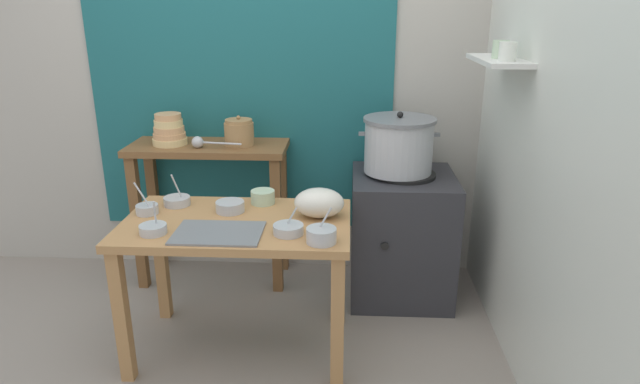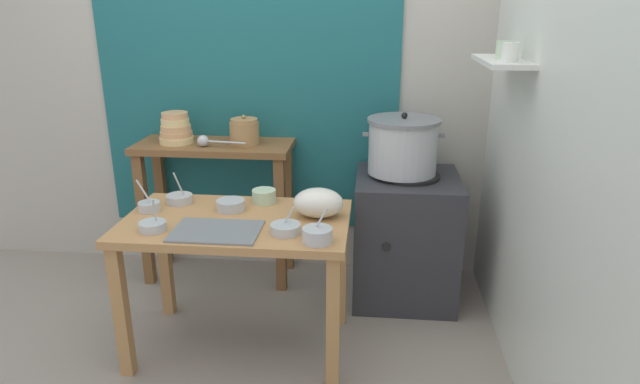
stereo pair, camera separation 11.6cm
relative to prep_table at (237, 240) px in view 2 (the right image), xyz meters
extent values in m
plane|color=gray|center=(0.01, -0.06, -0.61)|extent=(9.00, 9.00, 0.00)
cube|color=#B2ADA3|center=(0.11, 1.04, 0.69)|extent=(4.40, 0.10, 2.60)
cube|color=#1E6066|center=(-0.14, 0.98, 0.74)|extent=(1.90, 0.02, 2.10)
cube|color=silver|center=(1.41, 0.14, 0.69)|extent=(0.10, 3.20, 2.60)
cube|color=silver|center=(1.26, 0.34, 0.84)|extent=(0.20, 0.56, 0.02)
cylinder|color=silver|center=(1.26, 0.19, 0.90)|extent=(0.08, 0.08, 0.09)
cylinder|color=#B7D1AD|center=(1.26, 0.31, 0.90)|extent=(0.08, 0.08, 0.08)
cube|color=#B27F4C|center=(0.00, 0.00, 0.09)|extent=(1.10, 0.66, 0.04)
cube|color=#B27F4C|center=(-0.50, -0.28, -0.27)|extent=(0.06, 0.06, 0.68)
cube|color=#B27F4C|center=(0.50, -0.28, -0.27)|extent=(0.06, 0.06, 0.68)
cube|color=#B27F4C|center=(-0.50, 0.28, -0.27)|extent=(0.06, 0.06, 0.68)
cube|color=#B27F4C|center=(0.50, 0.28, -0.27)|extent=(0.06, 0.06, 0.68)
cube|color=brown|center=(-0.32, 0.77, 0.27)|extent=(0.96, 0.40, 0.04)
cube|color=brown|center=(-0.75, 0.62, -0.18)|extent=(0.06, 0.06, 0.86)
cube|color=brown|center=(0.11, 0.62, -0.18)|extent=(0.06, 0.06, 0.86)
cube|color=brown|center=(-0.75, 0.92, -0.18)|extent=(0.06, 0.06, 0.86)
cube|color=brown|center=(0.11, 0.92, -0.18)|extent=(0.06, 0.06, 0.86)
cube|color=#2D2D33|center=(0.86, 0.64, -0.23)|extent=(0.60, 0.60, 0.76)
cylinder|color=black|center=(0.86, 0.64, 0.16)|extent=(0.36, 0.36, 0.02)
cylinder|color=black|center=(0.74, 0.33, -0.16)|extent=(0.04, 0.02, 0.04)
cylinder|color=#B7BABF|center=(0.82, 0.66, 0.32)|extent=(0.39, 0.39, 0.30)
cylinder|color=slate|center=(0.82, 0.66, 0.48)|extent=(0.42, 0.42, 0.02)
sphere|color=black|center=(0.82, 0.66, 0.51)|extent=(0.04, 0.04, 0.04)
cube|color=slate|center=(0.61, 0.66, 0.39)|extent=(0.04, 0.02, 0.02)
cube|color=slate|center=(1.04, 0.66, 0.39)|extent=(0.04, 0.02, 0.02)
cylinder|color=#A37A4C|center=(-0.13, 0.77, 0.36)|extent=(0.18, 0.18, 0.14)
cylinder|color=#A37A4C|center=(-0.13, 0.77, 0.44)|extent=(0.16, 0.16, 0.02)
sphere|color=#A37A4C|center=(-0.13, 0.77, 0.46)|extent=(0.02, 0.02, 0.02)
cylinder|color=#E5C684|center=(-0.55, 0.76, 0.31)|extent=(0.21, 0.21, 0.04)
cylinder|color=tan|center=(-0.55, 0.76, 0.35)|extent=(0.20, 0.20, 0.03)
cylinder|color=tan|center=(-0.55, 0.76, 0.38)|extent=(0.18, 0.18, 0.04)
cylinder|color=#E5C684|center=(-0.55, 0.76, 0.42)|extent=(0.17, 0.17, 0.04)
cylinder|color=tan|center=(-0.55, 0.76, 0.46)|extent=(0.16, 0.16, 0.04)
sphere|color=#B7BABF|center=(-0.36, 0.68, 0.33)|extent=(0.07, 0.07, 0.07)
cylinder|color=#B7BABF|center=(-0.21, 0.66, 0.33)|extent=(0.24, 0.04, 0.01)
cube|color=slate|center=(-0.05, -0.17, 0.12)|extent=(0.40, 0.28, 0.01)
ellipsoid|color=silver|center=(0.40, 0.07, 0.18)|extent=(0.25, 0.18, 0.15)
cylinder|color=#B7D1AD|center=(0.09, 0.24, 0.15)|extent=(0.13, 0.13, 0.07)
cylinder|color=maroon|center=(0.09, 0.24, 0.17)|extent=(0.11, 0.11, 0.01)
cylinder|color=#B7BABF|center=(-0.35, 0.19, 0.13)|extent=(0.14, 0.14, 0.04)
cylinder|color=maroon|center=(-0.35, 0.19, 0.15)|extent=(0.12, 0.12, 0.01)
cylinder|color=#B7BABF|center=(-0.34, 0.18, 0.20)|extent=(0.05, 0.06, 0.17)
cylinder|color=#B7BABF|center=(-0.35, -0.18, 0.13)|extent=(0.12, 0.12, 0.04)
cylinder|color=beige|center=(-0.35, -0.18, 0.15)|extent=(0.11, 0.11, 0.01)
cylinder|color=#B7BABF|center=(-0.33, -0.18, 0.20)|extent=(0.04, 0.08, 0.17)
cylinder|color=#B7BABF|center=(-0.05, 0.12, 0.14)|extent=(0.14, 0.14, 0.05)
cylinder|color=brown|center=(-0.05, 0.12, 0.16)|extent=(0.12, 0.12, 0.01)
cylinder|color=#B7BABF|center=(0.42, -0.24, 0.14)|extent=(0.13, 0.13, 0.07)
cylinder|color=maroon|center=(0.42, -0.24, 0.17)|extent=(0.11, 0.11, 0.01)
cylinder|color=#B7BABF|center=(0.43, -0.22, 0.19)|extent=(0.09, 0.02, 0.16)
cylinder|color=#B7BABF|center=(0.27, -0.15, 0.13)|extent=(0.14, 0.14, 0.04)
cylinder|color=#337238|center=(0.27, -0.15, 0.15)|extent=(0.12, 0.12, 0.01)
cylinder|color=#B7BABF|center=(0.28, -0.13, 0.18)|extent=(0.07, 0.04, 0.13)
cylinder|color=#B7BABF|center=(-0.46, 0.06, 0.13)|extent=(0.11, 0.11, 0.05)
cylinder|color=#337238|center=(-0.46, 0.06, 0.15)|extent=(0.09, 0.09, 0.01)
cylinder|color=#B7BABF|center=(-0.46, 0.05, 0.20)|extent=(0.10, 0.03, 0.17)
camera|label=1|loc=(0.54, -2.43, 1.10)|focal=30.64mm
camera|label=2|loc=(0.65, -2.42, 1.10)|focal=30.64mm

